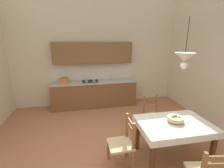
{
  "coord_description": "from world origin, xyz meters",
  "views": [
    {
      "loc": [
        -0.65,
        -2.62,
        2.19
      ],
      "look_at": [
        0.12,
        0.95,
        1.19
      ],
      "focal_mm": 24.61,
      "sensor_mm": 36.0,
      "label": 1
    }
  ],
  "objects_px": {
    "dining_chair_kitchen_side": "(153,116)",
    "dining_chair_tv_side": "(122,143)",
    "dining_table": "(174,129)",
    "fruit_bowl": "(175,119)",
    "pendant_lamp": "(185,58)",
    "kitchen_cabinetry": "(94,82)"
  },
  "relations": [
    {
      "from": "dining_chair_kitchen_side",
      "to": "dining_chair_tv_side",
      "type": "xyz_separation_m",
      "value": [
        -1.02,
        -0.88,
        0.0
      ]
    },
    {
      "from": "dining_table",
      "to": "fruit_bowl",
      "type": "height_order",
      "value": "fruit_bowl"
    },
    {
      "from": "dining_chair_kitchen_side",
      "to": "pendant_lamp",
      "type": "relative_size",
      "value": 1.16
    },
    {
      "from": "dining_chair_tv_side",
      "to": "fruit_bowl",
      "type": "height_order",
      "value": "dining_chair_tv_side"
    },
    {
      "from": "kitchen_cabinetry",
      "to": "pendant_lamp",
      "type": "relative_size",
      "value": 3.56
    },
    {
      "from": "kitchen_cabinetry",
      "to": "dining_chair_tv_side",
      "type": "height_order",
      "value": "kitchen_cabinetry"
    },
    {
      "from": "dining_table",
      "to": "kitchen_cabinetry",
      "type": "bearing_deg",
      "value": 112.39
    },
    {
      "from": "kitchen_cabinetry",
      "to": "dining_chair_kitchen_side",
      "type": "bearing_deg",
      "value": -58.4
    },
    {
      "from": "dining_chair_kitchen_side",
      "to": "kitchen_cabinetry",
      "type": "bearing_deg",
      "value": 121.6
    },
    {
      "from": "dining_chair_tv_side",
      "to": "pendant_lamp",
      "type": "distance_m",
      "value": 1.8
    },
    {
      "from": "kitchen_cabinetry",
      "to": "dining_chair_kitchen_side",
      "type": "distance_m",
      "value": 2.38
    },
    {
      "from": "dining_table",
      "to": "fruit_bowl",
      "type": "relative_size",
      "value": 4.49
    },
    {
      "from": "dining_table",
      "to": "fruit_bowl",
      "type": "xyz_separation_m",
      "value": [
        0.04,
        0.03,
        0.19
      ]
    },
    {
      "from": "kitchen_cabinetry",
      "to": "fruit_bowl",
      "type": "relative_size",
      "value": 9.54
    },
    {
      "from": "dining_chair_tv_side",
      "to": "dining_table",
      "type": "bearing_deg",
      "value": -1.3
    },
    {
      "from": "dining_table",
      "to": "fruit_bowl",
      "type": "distance_m",
      "value": 0.2
    },
    {
      "from": "pendant_lamp",
      "to": "dining_chair_kitchen_side",
      "type": "bearing_deg",
      "value": 87.51
    },
    {
      "from": "kitchen_cabinetry",
      "to": "dining_chair_tv_side",
      "type": "bearing_deg",
      "value": -85.99
    },
    {
      "from": "dining_chair_kitchen_side",
      "to": "dining_chair_tv_side",
      "type": "relative_size",
      "value": 1.0
    },
    {
      "from": "dining_chair_tv_side",
      "to": "fruit_bowl",
      "type": "bearing_deg",
      "value": 0.58
    },
    {
      "from": "dining_chair_kitchen_side",
      "to": "fruit_bowl",
      "type": "relative_size",
      "value": 3.1
    },
    {
      "from": "dining_table",
      "to": "pendant_lamp",
      "type": "bearing_deg",
      "value": -95.59
    }
  ]
}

